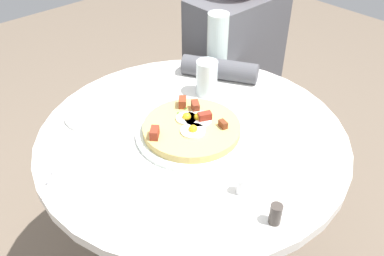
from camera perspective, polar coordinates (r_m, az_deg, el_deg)
The scene contains 12 objects.
dining_table at distance 1.29m, azimuth 0.04°, elevation -6.82°, with size 0.88×0.88×0.74m.
person_seated at distance 1.79m, azimuth 5.59°, elevation 4.84°, with size 0.53×0.41×1.14m.
pizza_plate at distance 1.16m, azimuth -0.04°, elevation -0.70°, with size 0.32×0.32×0.01m, color silver.
breakfast_pizza at distance 1.15m, azimuth -0.06°, elevation 0.12°, with size 0.27×0.27×0.05m.
bread_plate at distance 1.27m, azimuth -13.68°, elevation 1.75°, with size 0.16×0.16×0.01m, color white.
napkin at distance 1.06m, azimuth -14.64°, elevation -6.88°, with size 0.17×0.14×0.00m, color white.
fork at distance 1.05m, azimuth -14.93°, elevation -7.38°, with size 0.18×0.01×0.01m, color silver.
knife at distance 1.07m, azimuth -14.44°, elevation -6.04°, with size 0.18×0.01×0.01m, color silver.
water_glass at distance 1.31m, azimuth 2.07°, elevation 6.97°, with size 0.07×0.07×0.11m, color silver.
water_bottle at distance 1.43m, azimuth 3.56°, elevation 11.73°, with size 0.07×0.07×0.21m, color silver.
salt_shaker at distance 0.99m, azimuth 6.95°, elevation -7.91°, with size 0.03×0.03×0.05m, color white.
pepper_shaker at distance 0.94m, azimuth 11.52°, elevation -11.63°, with size 0.03×0.03×0.05m, color #3F3833.
Camera 1 is at (0.63, 0.68, 1.46)m, focal length 38.43 mm.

